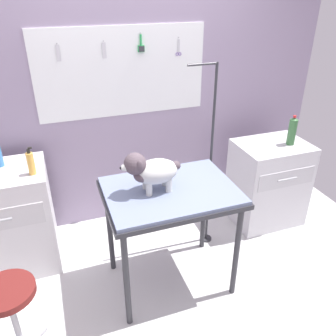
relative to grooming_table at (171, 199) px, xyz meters
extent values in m
cube|color=silver|center=(-0.03, -0.18, -0.82)|extent=(4.40, 4.00, 0.04)
cube|color=#9585A0|center=(-0.03, 1.10, 0.35)|extent=(4.00, 0.06, 2.30)
cube|color=white|center=(-0.07, 1.06, 0.71)|extent=(1.53, 0.02, 0.78)
cylinder|color=gray|center=(-0.60, 1.05, 0.98)|extent=(0.01, 0.02, 0.01)
cube|color=silver|center=(-0.60, 1.04, 0.90)|extent=(0.03, 0.01, 0.13)
cylinder|color=gray|center=(-0.22, 1.05, 0.98)|extent=(0.01, 0.02, 0.01)
cube|color=silver|center=(-0.22, 1.04, 0.91)|extent=(0.03, 0.01, 0.13)
cylinder|color=gray|center=(0.10, 1.05, 1.03)|extent=(0.01, 0.02, 0.01)
cylinder|color=#26924A|center=(0.10, 1.04, 0.98)|extent=(0.02, 0.02, 0.09)
cube|color=#26924A|center=(0.10, 1.04, 0.90)|extent=(0.06, 0.02, 0.06)
cube|color=#333338|center=(0.10, 1.02, 0.90)|extent=(0.05, 0.01, 0.05)
cylinder|color=gray|center=(0.45, 1.05, 0.98)|extent=(0.01, 0.02, 0.01)
cube|color=silver|center=(0.44, 1.04, 0.91)|extent=(0.01, 0.00, 0.11)
cube|color=silver|center=(0.46, 1.04, 0.91)|extent=(0.01, 0.00, 0.11)
torus|color=#63438D|center=(0.44, 1.04, 0.84)|extent=(0.03, 0.01, 0.03)
torus|color=#63438D|center=(0.46, 1.04, 0.84)|extent=(0.03, 0.01, 0.03)
cylinder|color=#2D2D33|center=(-0.43, -0.29, -0.39)|extent=(0.04, 0.04, 0.83)
cylinder|color=#2D2D33|center=(0.43, -0.29, -0.39)|extent=(0.04, 0.04, 0.83)
cylinder|color=#2D2D33|center=(-0.43, 0.29, -0.39)|extent=(0.04, 0.04, 0.83)
cylinder|color=#2D2D33|center=(0.43, 0.29, -0.39)|extent=(0.04, 0.04, 0.83)
cube|color=#2D2D33|center=(0.00, 0.00, 0.05)|extent=(0.97, 0.71, 0.03)
cube|color=slate|center=(0.00, 0.00, 0.08)|extent=(0.94, 0.69, 0.03)
cylinder|color=#2D2D33|center=(0.51, 0.37, -0.80)|extent=(0.11, 0.11, 0.01)
cylinder|color=#2D2D33|center=(0.51, 0.37, 0.04)|extent=(0.02, 0.02, 1.69)
cylinder|color=#2D2D33|center=(0.39, 0.37, 0.88)|extent=(0.24, 0.02, 0.02)
cylinder|color=silver|center=(-0.17, -0.03, 0.14)|extent=(0.05, 0.05, 0.10)
cylinder|color=silver|center=(-0.17, 0.07, 0.14)|extent=(0.05, 0.05, 0.10)
cylinder|color=silver|center=(-0.02, -0.03, 0.14)|extent=(0.05, 0.05, 0.10)
cylinder|color=silver|center=(-0.02, 0.07, 0.14)|extent=(0.05, 0.05, 0.10)
ellipsoid|color=silver|center=(-0.10, 0.02, 0.24)|extent=(0.31, 0.20, 0.18)
ellipsoid|color=#53464D|center=(-0.21, 0.02, 0.23)|extent=(0.11, 0.14, 0.10)
sphere|color=#53464D|center=(-0.25, 0.02, 0.33)|extent=(0.16, 0.16, 0.16)
ellipsoid|color=silver|center=(-0.31, 0.02, 0.31)|extent=(0.07, 0.06, 0.05)
sphere|color=black|center=(-0.35, 0.02, 0.31)|extent=(0.02, 0.02, 0.02)
ellipsoid|color=#53464D|center=(-0.23, -0.04, 0.34)|extent=(0.05, 0.03, 0.09)
ellipsoid|color=#53464D|center=(-0.23, 0.09, 0.34)|extent=(0.05, 0.03, 0.09)
sphere|color=#53464D|center=(0.05, 0.02, 0.27)|extent=(0.07, 0.07, 0.07)
cube|color=silver|center=(-1.25, 0.65, -0.35)|extent=(0.80, 0.56, 0.92)
cube|color=silver|center=(1.22, 0.49, -0.38)|extent=(0.68, 0.52, 0.86)
cube|color=#B9B8BC|center=(1.22, 0.23, -0.19)|extent=(0.60, 0.01, 0.17)
cylinder|color=#99999E|center=(1.22, 0.22, -0.19)|extent=(0.20, 0.02, 0.02)
cylinder|color=#9E9EA3|center=(-1.15, -0.30, -0.52)|extent=(0.04, 0.04, 0.56)
cylinder|color=maroon|center=(-1.15, -0.30, -0.22)|extent=(0.34, 0.34, 0.04)
cylinder|color=gold|center=(-0.93, 0.53, 0.20)|extent=(0.05, 0.05, 0.18)
cylinder|color=black|center=(-0.93, 0.53, 0.30)|extent=(0.02, 0.02, 0.03)
cube|color=black|center=(-0.92, 0.53, 0.33)|extent=(0.03, 0.01, 0.01)
cylinder|color=#346637|center=(1.37, 0.44, 0.18)|extent=(0.08, 0.08, 0.25)
cone|color=#346637|center=(1.37, 0.44, 0.31)|extent=(0.08, 0.08, 0.02)
cylinder|color=red|center=(1.37, 0.44, 0.33)|extent=(0.03, 0.03, 0.02)
camera|label=1|loc=(-0.74, -2.02, 1.41)|focal=37.18mm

